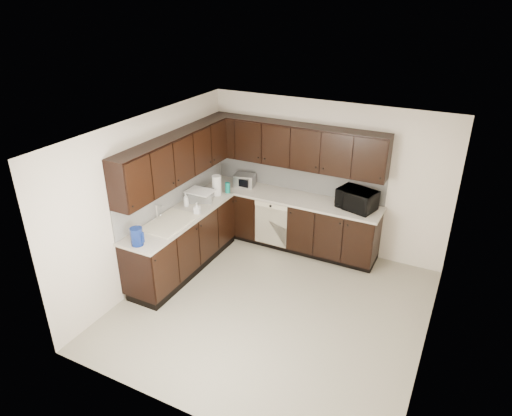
# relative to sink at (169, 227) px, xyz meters

# --- Properties ---
(floor) EXTENTS (4.00, 4.00, 0.00)m
(floor) POSITION_rel_sink_xyz_m (1.68, 0.01, -0.88)
(floor) COLOR gray
(floor) RESTS_ON ground
(ceiling) EXTENTS (4.00, 4.00, 0.00)m
(ceiling) POSITION_rel_sink_xyz_m (1.68, 0.01, 1.62)
(ceiling) COLOR white
(ceiling) RESTS_ON wall_back
(wall_back) EXTENTS (4.00, 0.02, 2.50)m
(wall_back) POSITION_rel_sink_xyz_m (1.68, 2.01, 0.37)
(wall_back) COLOR beige
(wall_back) RESTS_ON floor
(wall_left) EXTENTS (0.02, 4.00, 2.50)m
(wall_left) POSITION_rel_sink_xyz_m (-0.32, 0.01, 0.37)
(wall_left) COLOR beige
(wall_left) RESTS_ON floor
(wall_right) EXTENTS (0.02, 4.00, 2.50)m
(wall_right) POSITION_rel_sink_xyz_m (3.68, 0.01, 0.37)
(wall_right) COLOR beige
(wall_right) RESTS_ON floor
(wall_front) EXTENTS (4.00, 0.02, 2.50)m
(wall_front) POSITION_rel_sink_xyz_m (1.68, -1.99, 0.37)
(wall_front) COLOR beige
(wall_front) RESTS_ON floor
(lower_cabinets) EXTENTS (3.00, 2.80, 0.90)m
(lower_cabinets) POSITION_rel_sink_xyz_m (0.67, 1.12, -0.47)
(lower_cabinets) COLOR black
(lower_cabinets) RESTS_ON floor
(countertop) EXTENTS (3.03, 2.83, 0.04)m
(countertop) POSITION_rel_sink_xyz_m (0.67, 1.12, 0.04)
(countertop) COLOR #B6AE9E
(countertop) RESTS_ON lower_cabinets
(backsplash) EXTENTS (3.00, 2.80, 0.48)m
(backsplash) POSITION_rel_sink_xyz_m (0.46, 1.33, 0.30)
(backsplash) COLOR #AFAFAB
(backsplash) RESTS_ON countertop
(upper_cabinets) EXTENTS (3.00, 2.80, 0.70)m
(upper_cabinets) POSITION_rel_sink_xyz_m (0.58, 1.22, 0.89)
(upper_cabinets) COLOR black
(upper_cabinets) RESTS_ON wall_back
(dishwasher) EXTENTS (0.58, 0.04, 0.78)m
(dishwasher) POSITION_rel_sink_xyz_m (0.98, 1.42, -0.33)
(dishwasher) COLOR beige
(dishwasher) RESTS_ON lower_cabinets
(sink) EXTENTS (0.54, 0.82, 0.42)m
(sink) POSITION_rel_sink_xyz_m (0.00, 0.00, 0.00)
(sink) COLOR beige
(sink) RESTS_ON countertop
(microwave) EXTENTS (0.65, 0.52, 0.32)m
(microwave) POSITION_rel_sink_xyz_m (2.29, 1.72, 0.22)
(microwave) COLOR black
(microwave) RESTS_ON countertop
(soap_bottle_a) EXTENTS (0.10, 0.10, 0.19)m
(soap_bottle_a) POSITION_rel_sink_xyz_m (0.20, 0.44, 0.15)
(soap_bottle_a) COLOR gray
(soap_bottle_a) RESTS_ON countertop
(soap_bottle_b) EXTENTS (0.10, 0.10, 0.22)m
(soap_bottle_b) POSITION_rel_sink_xyz_m (-0.11, 0.60, 0.17)
(soap_bottle_b) COLOR gray
(soap_bottle_b) RESTS_ON countertop
(toaster_oven) EXTENTS (0.38, 0.32, 0.21)m
(toaster_oven) POSITION_rel_sink_xyz_m (0.32, 1.74, 0.16)
(toaster_oven) COLOR #AAAAAD
(toaster_oven) RESTS_ON countertop
(storage_bin) EXTENTS (0.50, 0.44, 0.16)m
(storage_bin) POSITION_rel_sink_xyz_m (-0.03, 0.89, 0.14)
(storage_bin) COLOR silver
(storage_bin) RESTS_ON countertop
(blue_pitcher) EXTENTS (0.20, 0.20, 0.25)m
(blue_pitcher) POSITION_rel_sink_xyz_m (0.00, -0.69, 0.18)
(blue_pitcher) COLOR navy
(blue_pitcher) RESTS_ON countertop
(teal_tumbler) EXTENTS (0.09, 0.09, 0.18)m
(teal_tumbler) POSITION_rel_sink_xyz_m (0.20, 1.36, 0.15)
(teal_tumbler) COLOR #0B7B6C
(teal_tumbler) RESTS_ON countertop
(paper_towel_roll) EXTENTS (0.18, 0.18, 0.33)m
(paper_towel_roll) POSITION_rel_sink_xyz_m (0.09, 1.21, 0.23)
(paper_towel_roll) COLOR silver
(paper_towel_roll) RESTS_ON countertop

